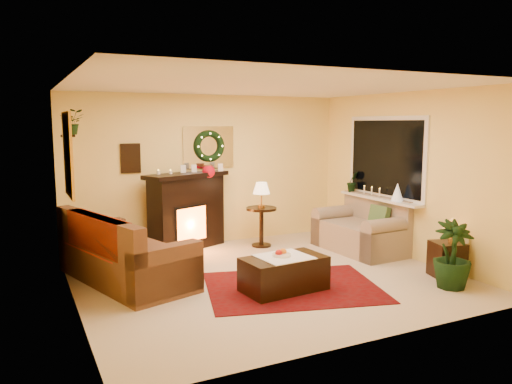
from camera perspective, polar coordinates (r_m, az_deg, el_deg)
name	(u,v)px	position (r m, az deg, el deg)	size (l,w,h in m)	color
floor	(267,277)	(6.99, 1.27, -9.73)	(5.00, 5.00, 0.00)	beige
ceiling	(268,86)	(6.68, 1.34, 12.03)	(5.00, 5.00, 0.00)	white
wall_back	(209,170)	(8.77, -5.44, 2.51)	(5.00, 5.00, 0.00)	#EFD88C
wall_front	(376,210)	(4.85, 13.57, -2.05)	(5.00, 5.00, 0.00)	#EFD88C
wall_left	(71,196)	(6.01, -20.41, -0.43)	(4.50, 4.50, 0.00)	#EFD88C
wall_right	(409,176)	(8.16, 17.12, 1.79)	(4.50, 4.50, 0.00)	#EFD88C
area_rug	(293,287)	(6.60, 4.21, -10.78)	(2.19, 1.64, 0.01)	maroon
sofa	(126,250)	(6.96, -14.65, -6.40)	(0.96, 2.19, 0.94)	brown
red_throw	(118,247)	(7.06, -15.52, -6.03)	(0.88, 1.43, 0.02)	#B93C24
fireplace	(187,216)	(8.52, -7.90, -2.79)	(1.33, 0.42, 1.22)	black
poinsettia	(209,172)	(8.49, -5.43, 2.34)	(0.22, 0.22, 0.22)	red
mantel_candle_a	(158,176)	(8.26, -11.09, 1.79)	(0.06, 0.06, 0.18)	white
mantel_candle_b	(171,176)	(8.28, -9.73, 1.83)	(0.06, 0.06, 0.17)	#FAEBC6
mantel_mirror	(209,147)	(8.72, -5.43, 5.12)	(0.92, 0.02, 0.72)	white
wreath	(209,146)	(8.68, -5.34, 5.24)	(0.55, 0.55, 0.11)	#194719
wall_art	(131,158)	(8.35, -14.14, 3.76)	(0.32, 0.03, 0.48)	#381E11
gold_mirror	(68,155)	(6.26, -20.70, 4.02)	(0.03, 0.84, 1.00)	gold
hanging_plant	(73,134)	(7.01, -20.22, 6.20)	(0.33, 0.28, 0.36)	#194719
loveseat	(360,226)	(8.48, 11.83, -3.83)	(0.90, 1.56, 0.90)	gray
window_frame	(386,158)	(8.54, 14.60, 3.83)	(0.03, 1.86, 1.36)	white
window_glass	(385,158)	(8.53, 14.52, 3.83)	(0.02, 1.70, 1.22)	black
window_sill	(379,199)	(8.54, 13.91, -0.73)	(0.22, 1.86, 0.04)	white
mini_tree	(397,192)	(8.15, 15.85, 0.00)	(0.19, 0.19, 0.29)	silver
sill_plant	(353,181)	(9.08, 10.98, 1.22)	(0.27, 0.21, 0.48)	black
side_table_round	(261,228)	(8.62, 0.62, -4.11)	(0.52, 0.52, 0.68)	#391A0F
lamp_cream	(261,196)	(8.49, 0.62, -0.49)	(0.29, 0.29, 0.45)	beige
end_table_square	(447,258)	(7.44, 21.00, -7.02)	(0.40, 0.40, 0.49)	#4D2518
lamp_tiffany	(453,224)	(7.34, 21.58, -3.45)	(0.26, 0.26, 0.38)	#FFA028
coffee_table	(284,275)	(6.41, 3.21, -9.42)	(1.05, 0.58, 0.44)	black
fruit_bowl	(282,256)	(6.37, 2.93, -7.30)	(0.24, 0.24, 0.06)	silver
floor_palm	(452,254)	(6.93, 21.52, -6.59)	(1.48, 1.48, 2.63)	#1C3918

